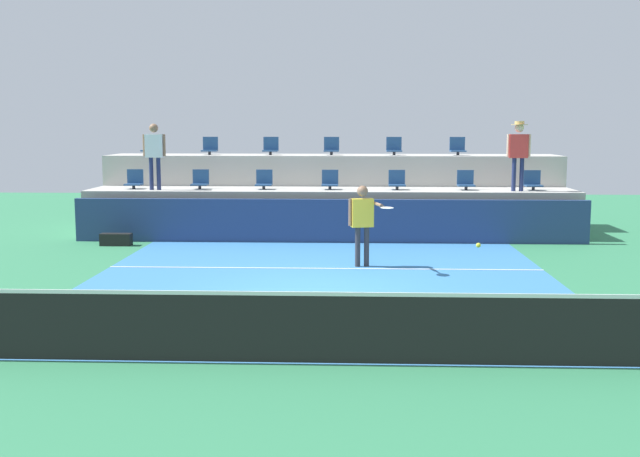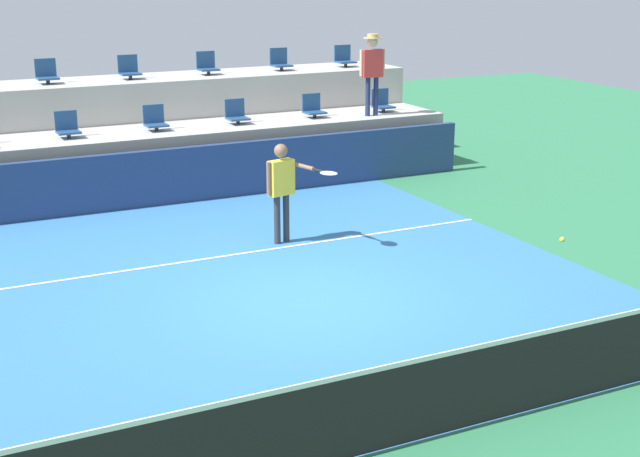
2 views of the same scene
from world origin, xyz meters
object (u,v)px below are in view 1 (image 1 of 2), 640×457
(stadium_chair_upper_left, at_px, (210,147))
(stadium_chair_lower_right, at_px, (466,182))
(stadium_chair_upper_far_left, at_px, (150,147))
(stadium_chair_upper_right, at_px, (458,148))
(stadium_chair_lower_mid_left, at_px, (264,181))
(stadium_chair_upper_far_right, at_px, (518,148))
(stadium_chair_lower_center, at_px, (330,181))
(stadium_chair_upper_center, at_px, (331,147))
(spectator_leaning_on_rail, at_px, (154,150))
(stadium_chair_lower_far_left, at_px, (134,181))
(stadium_chair_lower_far_right, at_px, (533,182))
(stadium_chair_lower_mid_right, at_px, (397,181))
(tennis_player, at_px, (363,217))
(stadium_chair_upper_mid_left, at_px, (271,147))
(stadium_chair_upper_mid_right, at_px, (394,148))
(spectator_with_hat, at_px, (519,148))
(equipment_bag, at_px, (116,239))
(stadium_chair_lower_left, at_px, (200,181))
(tennis_ball, at_px, (478,245))

(stadium_chair_upper_left, bearing_deg, stadium_chair_lower_right, -14.11)
(stadium_chair_upper_far_left, distance_m, stadium_chair_upper_right, 8.93)
(stadium_chair_lower_mid_left, height_order, stadium_chair_upper_far_right, stadium_chair_upper_far_right)
(stadium_chair_lower_center, xyz_separation_m, stadium_chair_upper_right, (3.62, 1.80, 0.85))
(stadium_chair_lower_right, bearing_deg, stadium_chair_upper_far_right, 46.24)
(stadium_chair_upper_far_left, relative_size, stadium_chair_upper_center, 1.00)
(spectator_leaning_on_rail, bearing_deg, stadium_chair_lower_far_left, 150.15)
(stadium_chair_upper_far_right, bearing_deg, stadium_chair_lower_far_left, -170.39)
(stadium_chair_lower_right, xyz_separation_m, stadium_chair_upper_far_left, (-8.92, 1.80, 0.85))
(stadium_chair_lower_far_left, distance_m, stadium_chair_lower_far_right, 10.67)
(stadium_chair_lower_mid_right, relative_size, stadium_chair_upper_center, 1.00)
(stadium_chair_lower_far_right, bearing_deg, tennis_player, -134.80)
(stadium_chair_lower_mid_right, height_order, stadium_chair_upper_far_left, stadium_chair_upper_far_left)
(stadium_chair_upper_left, distance_m, stadium_chair_upper_mid_left, 1.78)
(stadium_chair_upper_far_left, bearing_deg, stadium_chair_lower_mid_left, -26.98)
(stadium_chair_upper_right, relative_size, tennis_player, 0.30)
(stadium_chair_lower_center, height_order, tennis_player, stadium_chair_lower_center)
(stadium_chair_upper_mid_right, bearing_deg, spectator_with_hat, -35.24)
(stadium_chair_lower_center, bearing_deg, tennis_player, -79.86)
(equipment_bag, bearing_deg, spectator_leaning_on_rail, 68.74)
(stadium_chair_lower_mid_left, bearing_deg, stadium_chair_upper_left, 134.68)
(stadium_chair_upper_left, bearing_deg, tennis_player, -55.59)
(stadium_chair_lower_far_right, xyz_separation_m, stadium_chair_upper_mid_left, (-7.15, 1.80, 0.85))
(stadium_chair_lower_far_right, distance_m, tennis_player, 6.48)
(stadium_chair_lower_far_left, distance_m, stadium_chair_upper_far_left, 1.99)
(tennis_player, distance_m, spectator_leaning_on_rail, 6.99)
(stadium_chair_upper_mid_left, height_order, stadium_chair_upper_right, same)
(spectator_leaning_on_rail, bearing_deg, spectator_with_hat, 0.00)
(stadium_chair_upper_far_right, height_order, spectator_leaning_on_rail, spectator_leaning_on_rail)
(stadium_chair_lower_mid_right, bearing_deg, stadium_chair_upper_mid_left, 153.19)
(stadium_chair_upper_center, bearing_deg, stadium_chair_upper_mid_right, 0.00)
(stadium_chair_lower_left, distance_m, spectator_leaning_on_rail, 1.46)
(stadium_chair_upper_left, height_order, spectator_leaning_on_rail, spectator_leaning_on_rail)
(stadium_chair_upper_far_left, bearing_deg, stadium_chair_lower_far_left, -89.56)
(spectator_leaning_on_rail, bearing_deg, stadium_chair_lower_left, 18.81)
(stadium_chair_lower_left, distance_m, stadium_chair_lower_far_right, 8.87)
(stadium_chair_lower_right, xyz_separation_m, stadium_chair_lower_far_right, (1.76, 0.00, 0.00))
(stadium_chair_lower_right, distance_m, stadium_chair_upper_far_right, 2.63)
(stadium_chair_upper_mid_right, relative_size, tennis_player, 0.30)
(stadium_chair_upper_far_left, xyz_separation_m, spectator_leaning_on_rail, (0.68, -2.18, -0.01))
(stadium_chair_upper_mid_left, distance_m, stadium_chair_upper_far_right, 7.11)
(stadium_chair_upper_right, bearing_deg, tennis_ball, -96.25)
(spectator_with_hat, bearing_deg, stadium_chair_lower_right, 163.31)
(stadium_chair_lower_far_left, height_order, stadium_chair_lower_far_right, same)
(stadium_chair_upper_right, relative_size, equipment_bag, 0.68)
(stadium_chair_lower_center, xyz_separation_m, stadium_chair_upper_left, (-3.55, 1.80, 0.85))
(stadium_chair_upper_center, distance_m, stadium_chair_upper_mid_right, 1.81)
(stadium_chair_lower_left, relative_size, stadium_chair_lower_right, 1.00)
(stadium_chair_lower_mid_right, distance_m, tennis_ball, 9.72)
(stadium_chair_lower_mid_left, bearing_deg, equipment_bag, -150.56)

